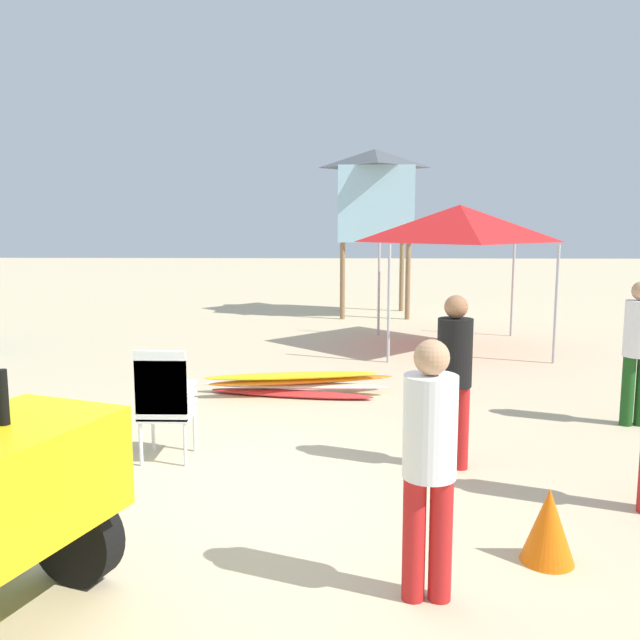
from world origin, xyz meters
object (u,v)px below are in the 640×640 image
at_px(lifeguard_near_center, 454,371).
at_px(lifeguard_tower, 374,195).
at_px(traffic_cone_near, 548,525).
at_px(lifeguard_far_right, 429,454).
at_px(popup_canopy, 460,224).
at_px(stacked_plastic_chairs, 165,396).
at_px(lifeguard_near_right, 638,344).
at_px(surfboard_pile, 295,384).

bearing_deg(lifeguard_near_center, lifeguard_tower, 90.99).
bearing_deg(lifeguard_near_center, traffic_cone_near, -78.39).
distance_m(lifeguard_near_center, traffic_cone_near, 1.88).
xyz_separation_m(lifeguard_far_right, popup_canopy, (1.64, 8.38, 1.36)).
xyz_separation_m(stacked_plastic_chairs, traffic_cone_near, (3.06, -1.82, -0.39)).
relative_size(stacked_plastic_chairs, lifeguard_near_center, 0.68).
bearing_deg(popup_canopy, lifeguard_near_center, -100.27).
bearing_deg(lifeguard_near_center, popup_canopy, 79.73).
bearing_deg(popup_canopy, lifeguard_near_right, -76.21).
distance_m(surfboard_pile, lifeguard_far_right, 5.02).
bearing_deg(lifeguard_far_right, popup_canopy, 78.91).
bearing_deg(lifeguard_tower, lifeguard_near_center, -89.01).
distance_m(lifeguard_far_right, lifeguard_tower, 13.06).
height_order(surfboard_pile, lifeguard_near_center, lifeguard_near_center).
xyz_separation_m(surfboard_pile, lifeguard_near_center, (1.64, -2.64, 0.78)).
xyz_separation_m(surfboard_pile, popup_canopy, (2.76, 3.55, 2.12)).
height_order(lifeguard_near_right, lifeguard_far_right, lifeguard_near_right).
relative_size(surfboard_pile, lifeguard_near_center, 1.61).
xyz_separation_m(stacked_plastic_chairs, lifeguard_near_center, (2.71, -0.10, 0.28)).
xyz_separation_m(surfboard_pile, lifeguard_tower, (1.45, 8.05, 2.82)).
relative_size(surfboard_pile, popup_canopy, 0.95).
xyz_separation_m(lifeguard_near_center, popup_canopy, (1.12, 6.18, 1.34)).
bearing_deg(surfboard_pile, lifeguard_near_center, -58.16).
bearing_deg(surfboard_pile, popup_canopy, 52.14).
bearing_deg(lifeguard_near_right, stacked_plastic_chairs, -165.25).
bearing_deg(lifeguard_tower, surfboard_pile, -100.23).
bearing_deg(lifeguard_near_center, stacked_plastic_chairs, 177.94).
bearing_deg(lifeguard_far_right, lifeguard_tower, 88.49).
relative_size(stacked_plastic_chairs, lifeguard_far_right, 0.69).
bearing_deg(lifeguard_near_center, lifeguard_near_right, 31.70).
xyz_separation_m(stacked_plastic_chairs, lifeguard_near_right, (5.00, 1.32, 0.29)).
xyz_separation_m(lifeguard_near_center, lifeguard_near_right, (2.29, 1.41, 0.01)).
height_order(surfboard_pile, popup_canopy, popup_canopy).
relative_size(popup_canopy, traffic_cone_near, 5.37).
bearing_deg(lifeguard_tower, traffic_cone_near, -87.52).
relative_size(surfboard_pile, lifeguard_far_right, 1.63).
relative_size(lifeguard_near_center, popup_canopy, 0.59).
relative_size(stacked_plastic_chairs, lifeguard_near_right, 0.68).
relative_size(lifeguard_far_right, traffic_cone_near, 3.12).
bearing_deg(lifeguard_far_right, lifeguard_near_right, 52.12).
height_order(surfboard_pile, lifeguard_tower, lifeguard_tower).
bearing_deg(stacked_plastic_chairs, popup_canopy, 57.82).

